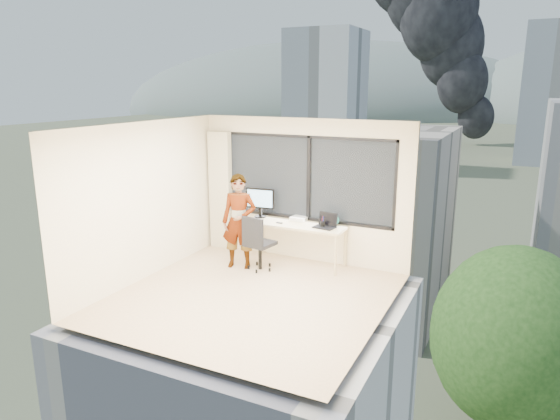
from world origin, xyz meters
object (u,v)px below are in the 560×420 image
Objects in this scene: monitor at (260,202)px; handbag at (331,219)px; chair at (260,242)px; game_console at (299,219)px; laptop at (325,221)px; person at (239,221)px; desk at (296,244)px.

monitor reaches higher than handbag.
handbag is at bearing 43.45° from chair.
chair is 3.60× the size of game_console.
laptop is (0.60, -0.26, 0.08)m from game_console.
chair is at bearing -143.56° from laptop.
person is 0.75m from monitor.
laptop is at bearing 36.64° from chair.
desk is at bearing -174.21° from laptop.
desk is 0.47m from game_console.
handbag is (0.05, 0.20, -0.01)m from laptop.
person is at bearing -144.50° from desk.
game_console is (0.40, 0.78, 0.28)m from chair.
handbag is (0.61, 0.17, 0.49)m from desk.
game_console is (-0.04, 0.23, 0.41)m from desk.
person is (-0.39, -0.04, 0.33)m from chair.
chair is 2.65× the size of laptop.
chair is 0.60× the size of person.
monitor is (-0.80, 0.13, 0.65)m from desk.
monitor is (-0.36, 0.68, 0.53)m from chair.
monitor is at bearing 178.25° from handbag.
chair reaches higher than handbag.
chair is at bearing -9.58° from person.
person is at bearing -164.30° from chair.
person reaches higher than monitor.
handbag is at bearing -0.09° from game_console.
chair is at bearing -111.81° from game_console.
laptop is (1.35, -0.17, -0.16)m from monitor.
chair reaches higher than game_console.
person is at bearing -148.93° from laptop.
desk is at bearing 60.28° from chair.
chair is 1.32m from handbag.
person is 1.63m from handbag.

